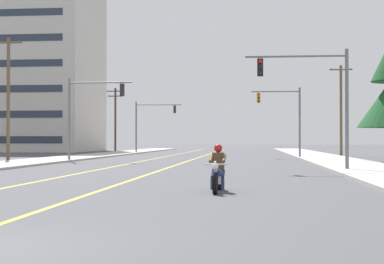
{
  "coord_description": "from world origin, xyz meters",
  "views": [
    {
      "loc": [
        4.49,
        -7.99,
        1.58
      ],
      "look_at": [
        1.39,
        23.22,
        2.01
      ],
      "focal_mm": 55.44,
      "sensor_mm": 36.0,
      "label": 1
    }
  ],
  "objects_px": {
    "traffic_signal_near_left": "(87,106)",
    "traffic_signal_mid_right": "(286,112)",
    "traffic_signal_near_right": "(317,90)",
    "utility_pole_left_far": "(115,117)",
    "utility_pole_left_near": "(8,96)",
    "apartment_building_far_left_block": "(21,58)",
    "utility_pole_right_far": "(341,109)",
    "traffic_signal_mid_left": "(150,119)",
    "motorcycle_with_rider": "(218,173)"
  },
  "relations": [
    {
      "from": "traffic_signal_mid_right",
      "to": "utility_pole_left_near",
      "type": "bearing_deg",
      "value": -158.43
    },
    {
      "from": "traffic_signal_mid_right",
      "to": "apartment_building_far_left_block",
      "type": "relative_size",
      "value": 0.23
    },
    {
      "from": "utility_pole_left_far",
      "to": "apartment_building_far_left_block",
      "type": "bearing_deg",
      "value": 163.06
    },
    {
      "from": "utility_pole_left_near",
      "to": "apartment_building_far_left_block",
      "type": "bearing_deg",
      "value": 110.55
    },
    {
      "from": "motorcycle_with_rider",
      "to": "utility_pole_left_near",
      "type": "xyz_separation_m",
      "value": [
        -17.56,
        25.76,
        4.37
      ]
    },
    {
      "from": "traffic_signal_mid_left",
      "to": "apartment_building_far_left_block",
      "type": "distance_m",
      "value": 24.34
    },
    {
      "from": "traffic_signal_near_right",
      "to": "utility_pole_right_far",
      "type": "bearing_deg",
      "value": 79.16
    },
    {
      "from": "motorcycle_with_rider",
      "to": "utility_pole_left_near",
      "type": "distance_m",
      "value": 31.48
    },
    {
      "from": "traffic_signal_near_left",
      "to": "traffic_signal_mid_right",
      "type": "height_order",
      "value": "same"
    },
    {
      "from": "utility_pole_left_near",
      "to": "utility_pole_right_far",
      "type": "bearing_deg",
      "value": 28.62
    },
    {
      "from": "traffic_signal_mid_right",
      "to": "traffic_signal_mid_left",
      "type": "relative_size",
      "value": 1.0
    },
    {
      "from": "utility_pole_left_near",
      "to": "traffic_signal_near_right",
      "type": "bearing_deg",
      "value": -31.46
    },
    {
      "from": "traffic_signal_mid_left",
      "to": "traffic_signal_mid_right",
      "type": "bearing_deg",
      "value": -50.05
    },
    {
      "from": "motorcycle_with_rider",
      "to": "utility_pole_right_far",
      "type": "distance_m",
      "value": 42.04
    },
    {
      "from": "motorcycle_with_rider",
      "to": "utility_pole_left_near",
      "type": "height_order",
      "value": "utility_pole_left_near"
    },
    {
      "from": "motorcycle_with_rider",
      "to": "traffic_signal_mid_left",
      "type": "height_order",
      "value": "traffic_signal_mid_left"
    },
    {
      "from": "utility_pole_right_far",
      "to": "apartment_building_far_left_block",
      "type": "bearing_deg",
      "value": 151.95
    },
    {
      "from": "traffic_signal_near_left",
      "to": "traffic_signal_mid_left",
      "type": "bearing_deg",
      "value": 90.12
    },
    {
      "from": "apartment_building_far_left_block",
      "to": "motorcycle_with_rider",
      "type": "bearing_deg",
      "value": -63.38
    },
    {
      "from": "traffic_signal_near_left",
      "to": "apartment_building_far_left_block",
      "type": "xyz_separation_m",
      "value": [
        -20.27,
        37.71,
        9.1
      ]
    },
    {
      "from": "utility_pole_right_far",
      "to": "traffic_signal_near_left",
      "type": "bearing_deg",
      "value": -142.91
    },
    {
      "from": "apartment_building_far_left_block",
      "to": "traffic_signal_mid_right",
      "type": "bearing_deg",
      "value": -38.58
    },
    {
      "from": "traffic_signal_near_right",
      "to": "utility_pole_right_far",
      "type": "xyz_separation_m",
      "value": [
        5.42,
        28.33,
        0.52
      ]
    },
    {
      "from": "traffic_signal_near_right",
      "to": "traffic_signal_mid_right",
      "type": "distance_m",
      "value": 21.97
    },
    {
      "from": "traffic_signal_near_right",
      "to": "apartment_building_far_left_block",
      "type": "relative_size",
      "value": 0.23
    },
    {
      "from": "utility_pole_right_far",
      "to": "utility_pole_left_far",
      "type": "height_order",
      "value": "utility_pole_right_far"
    },
    {
      "from": "apartment_building_far_left_block",
      "to": "traffic_signal_near_left",
      "type": "bearing_deg",
      "value": -61.74
    },
    {
      "from": "traffic_signal_mid_right",
      "to": "utility_pole_left_far",
      "type": "relative_size",
      "value": 0.74
    },
    {
      "from": "traffic_signal_near_right",
      "to": "utility_pole_left_far",
      "type": "bearing_deg",
      "value": 114.67
    },
    {
      "from": "utility_pole_left_near",
      "to": "motorcycle_with_rider",
      "type": "bearing_deg",
      "value": -55.71
    },
    {
      "from": "traffic_signal_mid_left",
      "to": "utility_pole_left_near",
      "type": "relative_size",
      "value": 0.65
    },
    {
      "from": "utility_pole_left_near",
      "to": "utility_pole_left_far",
      "type": "relative_size",
      "value": 1.13
    },
    {
      "from": "traffic_signal_near_right",
      "to": "apartment_building_far_left_block",
      "type": "height_order",
      "value": "apartment_building_far_left_block"
    },
    {
      "from": "traffic_signal_mid_right",
      "to": "utility_pole_right_far",
      "type": "height_order",
      "value": "utility_pole_right_far"
    },
    {
      "from": "motorcycle_with_rider",
      "to": "traffic_signal_mid_right",
      "type": "bearing_deg",
      "value": 83.22
    },
    {
      "from": "traffic_signal_near_right",
      "to": "utility_pole_left_far",
      "type": "distance_m",
      "value": 50.38
    },
    {
      "from": "traffic_signal_mid_right",
      "to": "utility_pole_left_near",
      "type": "distance_m",
      "value": 23.29
    },
    {
      "from": "traffic_signal_near_right",
      "to": "traffic_signal_near_left",
      "type": "xyz_separation_m",
      "value": [
        -15.46,
        12.54,
        -0.02
      ]
    },
    {
      "from": "traffic_signal_mid_left",
      "to": "utility_pole_left_near",
      "type": "height_order",
      "value": "utility_pole_left_near"
    },
    {
      "from": "traffic_signal_near_left",
      "to": "traffic_signal_mid_left",
      "type": "height_order",
      "value": "same"
    },
    {
      "from": "traffic_signal_mid_right",
      "to": "utility_pole_left_near",
      "type": "height_order",
      "value": "utility_pole_left_near"
    },
    {
      "from": "utility_pole_left_far",
      "to": "traffic_signal_near_left",
      "type": "bearing_deg",
      "value": -80.49
    },
    {
      "from": "traffic_signal_mid_right",
      "to": "apartment_building_far_left_block",
      "type": "bearing_deg",
      "value": 141.42
    },
    {
      "from": "motorcycle_with_rider",
      "to": "traffic_signal_near_left",
      "type": "relative_size",
      "value": 0.35
    },
    {
      "from": "utility_pole_left_far",
      "to": "apartment_building_far_left_block",
      "type": "height_order",
      "value": "apartment_building_far_left_block"
    },
    {
      "from": "traffic_signal_near_right",
      "to": "utility_pole_left_near",
      "type": "distance_m",
      "value": 25.71
    },
    {
      "from": "traffic_signal_near_right",
      "to": "traffic_signal_mid_left",
      "type": "relative_size",
      "value": 1.0
    },
    {
      "from": "utility_pole_right_far",
      "to": "traffic_signal_mid_left",
      "type": "bearing_deg",
      "value": 150.52
    },
    {
      "from": "motorcycle_with_rider",
      "to": "utility_pole_left_far",
      "type": "height_order",
      "value": "utility_pole_left_far"
    },
    {
      "from": "utility_pole_left_far",
      "to": "motorcycle_with_rider",
      "type": "bearing_deg",
      "value": -74.0
    }
  ]
}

